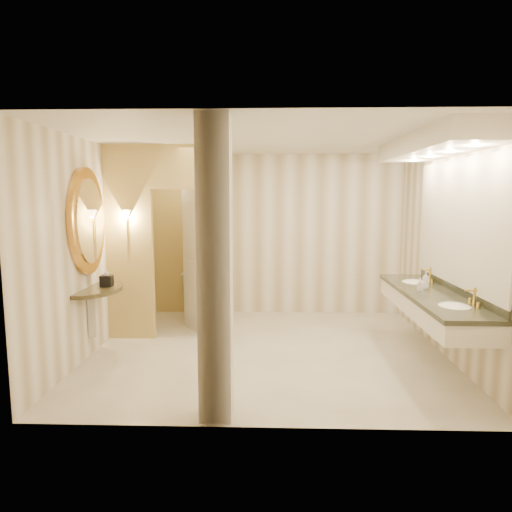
% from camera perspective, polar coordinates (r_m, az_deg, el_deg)
% --- Properties ---
extents(floor, '(4.50, 4.50, 0.00)m').
position_cam_1_polar(floor, '(6.09, 1.41, -11.72)').
color(floor, beige).
rests_on(floor, ground).
extents(ceiling, '(4.50, 4.50, 0.00)m').
position_cam_1_polar(ceiling, '(5.79, 1.50, 14.39)').
color(ceiling, silver).
rests_on(ceiling, wall_back).
extents(wall_back, '(4.50, 0.02, 2.70)m').
position_cam_1_polar(wall_back, '(7.78, 1.56, 2.67)').
color(wall_back, silver).
rests_on(wall_back, floor).
extents(wall_front, '(4.50, 0.02, 2.70)m').
position_cam_1_polar(wall_front, '(3.81, 1.24, -2.42)').
color(wall_front, silver).
rests_on(wall_front, floor).
extents(wall_left, '(0.02, 4.00, 2.70)m').
position_cam_1_polar(wall_left, '(6.22, -19.74, 1.02)').
color(wall_left, silver).
rests_on(wall_left, floor).
extents(wall_right, '(0.02, 4.00, 2.70)m').
position_cam_1_polar(wall_right, '(6.19, 22.76, 0.85)').
color(wall_right, silver).
rests_on(wall_right, floor).
extents(toilet_closet, '(1.50, 1.55, 2.70)m').
position_cam_1_polar(toilet_closet, '(6.84, -8.02, 2.24)').
color(toilet_closet, '#D1C06D').
rests_on(toilet_closet, floor).
extents(wall_sconce, '(0.14, 0.14, 0.42)m').
position_cam_1_polar(wall_sconce, '(6.49, -15.82, 4.81)').
color(wall_sconce, gold).
rests_on(wall_sconce, toilet_closet).
extents(vanity, '(0.75, 2.65, 2.09)m').
position_cam_1_polar(vanity, '(5.70, 21.78, 3.18)').
color(vanity, silver).
rests_on(vanity, floor).
extents(console_shelf, '(1.00, 1.00, 1.95)m').
position_cam_1_polar(console_shelf, '(5.99, -20.24, 0.70)').
color(console_shelf, black).
rests_on(console_shelf, floor).
extents(pillar, '(0.29, 0.29, 2.70)m').
position_cam_1_polar(pillar, '(4.03, -5.14, -1.89)').
color(pillar, silver).
rests_on(pillar, floor).
extents(tissue_box, '(0.15, 0.15, 0.14)m').
position_cam_1_polar(tissue_box, '(6.05, -18.17, -2.96)').
color(tissue_box, black).
rests_on(tissue_box, console_shelf).
extents(toilet, '(0.54, 0.84, 0.81)m').
position_cam_1_polar(toilet, '(7.73, -6.82, -4.49)').
color(toilet, white).
rests_on(toilet, floor).
extents(soap_bottle_a, '(0.08, 0.08, 0.15)m').
position_cam_1_polar(soap_bottle_a, '(5.83, 19.84, -3.38)').
color(soap_bottle_a, beige).
rests_on(soap_bottle_a, vanity).
extents(soap_bottle_b, '(0.11, 0.11, 0.11)m').
position_cam_1_polar(soap_bottle_b, '(6.10, 20.31, -3.11)').
color(soap_bottle_b, silver).
rests_on(soap_bottle_b, vanity).
extents(soap_bottle_c, '(0.10, 0.10, 0.22)m').
position_cam_1_polar(soap_bottle_c, '(5.96, 20.44, -2.85)').
color(soap_bottle_c, '#C6B28C').
rests_on(soap_bottle_c, vanity).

